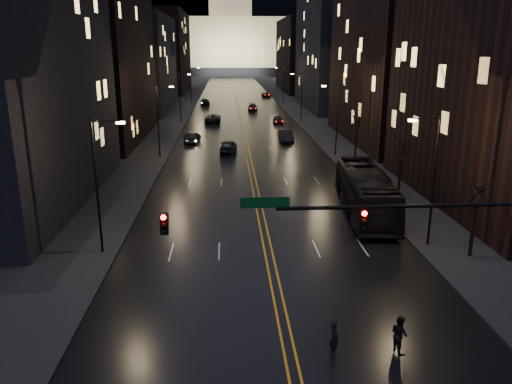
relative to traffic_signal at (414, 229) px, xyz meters
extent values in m
plane|color=black|center=(-5.91, 0.00, -5.10)|extent=(900.00, 900.00, 0.00)
cube|color=black|center=(-5.91, 130.00, -5.09)|extent=(20.00, 320.00, 0.02)
cube|color=black|center=(-19.91, 130.00, -5.02)|extent=(8.00, 320.00, 0.16)
cube|color=black|center=(8.09, 130.00, -5.02)|extent=(8.00, 320.00, 0.16)
cube|color=orange|center=(-5.91, 130.00, -5.08)|extent=(0.62, 320.00, 0.01)
cube|color=black|center=(-26.91, 22.00, 5.90)|extent=(12.00, 28.00, 22.00)
cube|color=black|center=(-26.91, 54.00, 8.90)|extent=(12.00, 30.00, 28.00)
cube|color=black|center=(-26.91, 92.00, 4.90)|extent=(12.00, 34.00, 20.00)
cube|color=black|center=(-26.91, 140.00, 6.90)|extent=(12.00, 40.00, 24.00)
cube|color=black|center=(15.09, 50.00, 13.90)|extent=(12.00, 30.00, 38.00)
cube|color=black|center=(15.09, 92.00, 7.90)|extent=(12.00, 34.00, 26.00)
cube|color=black|center=(15.09, 140.00, 5.90)|extent=(12.00, 40.00, 22.00)
cube|color=black|center=(-5.91, 250.00, -3.10)|extent=(90.00, 50.00, 4.00)
cube|color=#DCC67F|center=(-5.91, 250.00, 10.90)|extent=(80.00, 36.00, 24.00)
cylinder|color=beige|center=(-5.91, 250.00, 30.90)|extent=(22.00, 22.00, 16.00)
cylinder|color=black|center=(-0.41, 0.00, 1.10)|extent=(12.00, 0.18, 0.18)
cube|color=black|center=(-11.41, 0.00, 0.50)|extent=(0.35, 0.30, 1.00)
cube|color=black|center=(-2.41, 0.00, 0.50)|extent=(0.35, 0.30, 1.00)
sphere|color=#FF0705|center=(-11.41, -0.18, 0.85)|extent=(0.24, 0.24, 0.24)
sphere|color=#FF0705|center=(-2.41, -0.18, 0.85)|extent=(0.24, 0.24, 0.24)
cube|color=#053F14|center=(-6.91, 0.00, 1.40)|extent=(2.20, 0.06, 0.50)
cylinder|color=black|center=(5.09, 10.00, -0.60)|extent=(0.16, 0.16, 9.00)
cylinder|color=black|center=(4.19, 10.00, 3.70)|extent=(1.80, 0.10, 0.10)
cube|color=#E5C589|center=(3.29, 10.00, 3.60)|extent=(0.50, 0.25, 0.15)
cylinder|color=black|center=(-16.91, 10.00, -0.60)|extent=(0.16, 0.16, 9.00)
cylinder|color=black|center=(-16.01, 10.00, 3.70)|extent=(1.80, 0.10, 0.10)
cube|color=#E5C589|center=(-15.11, 10.00, 3.60)|extent=(0.50, 0.25, 0.15)
cylinder|color=black|center=(5.09, 40.00, -0.60)|extent=(0.16, 0.16, 9.00)
cylinder|color=black|center=(4.19, 40.00, 3.70)|extent=(1.80, 0.10, 0.10)
cube|color=#E5C589|center=(3.29, 40.00, 3.60)|extent=(0.50, 0.25, 0.15)
cylinder|color=black|center=(-16.91, 40.00, -0.60)|extent=(0.16, 0.16, 9.00)
cylinder|color=black|center=(-16.01, 40.00, 3.70)|extent=(1.80, 0.10, 0.10)
cube|color=#E5C589|center=(-15.11, 40.00, 3.60)|extent=(0.50, 0.25, 0.15)
cylinder|color=black|center=(5.09, 70.00, -0.60)|extent=(0.16, 0.16, 9.00)
cylinder|color=black|center=(4.19, 70.00, 3.70)|extent=(1.80, 0.10, 0.10)
cube|color=#E5C589|center=(3.29, 70.00, 3.60)|extent=(0.50, 0.25, 0.15)
cylinder|color=black|center=(-16.91, 70.00, -0.60)|extent=(0.16, 0.16, 9.00)
cylinder|color=black|center=(-16.01, 70.00, 3.70)|extent=(1.80, 0.10, 0.10)
cube|color=#E5C589|center=(-15.11, 70.00, 3.60)|extent=(0.50, 0.25, 0.15)
cylinder|color=black|center=(5.09, 100.00, -0.60)|extent=(0.16, 0.16, 9.00)
cylinder|color=black|center=(4.19, 100.00, 3.70)|extent=(1.80, 0.10, 0.10)
cube|color=#E5C589|center=(3.29, 100.00, 3.60)|extent=(0.50, 0.25, 0.15)
cylinder|color=black|center=(-16.91, 100.00, -0.60)|extent=(0.16, 0.16, 9.00)
cylinder|color=black|center=(-16.01, 100.00, 3.70)|extent=(1.80, 0.10, 0.10)
cube|color=#E5C589|center=(-15.11, 100.00, 3.60)|extent=(0.50, 0.25, 0.15)
cylinder|color=black|center=(7.09, 8.00, -3.35)|extent=(0.24, 0.24, 3.50)
cylinder|color=black|center=(7.09, 22.00, -3.35)|extent=(0.24, 0.24, 3.50)
cylinder|color=black|center=(7.09, 38.00, -3.35)|extent=(0.24, 0.24, 3.50)
imported|color=black|center=(2.59, 17.16, -3.23)|extent=(4.34, 13.66, 3.74)
imported|color=black|center=(-8.41, 42.99, -4.25)|extent=(2.47, 5.16, 1.70)
imported|color=black|center=(-13.54, 50.17, -4.34)|extent=(2.20, 4.82, 1.53)
imported|color=black|center=(-11.11, 70.64, -4.29)|extent=(2.87, 5.91, 1.62)
imported|color=black|center=(-13.79, 100.65, -4.34)|extent=(2.69, 5.43, 1.52)
imported|color=black|center=(-0.05, 50.25, -4.25)|extent=(1.92, 5.23, 1.71)
imported|color=black|center=(0.64, 68.00, -4.31)|extent=(2.20, 4.76, 1.58)
imported|color=black|center=(-2.89, 88.00, -4.38)|extent=(2.16, 5.05, 1.45)
imported|color=black|center=(2.59, 119.97, -4.46)|extent=(2.71, 4.85, 1.28)
imported|color=black|center=(-3.96, -2.00, -4.30)|extent=(0.55, 0.68, 1.60)
imported|color=black|center=(-1.01, -2.00, -4.23)|extent=(0.69, 0.95, 1.75)
camera|label=1|loc=(-8.54, -21.16, 8.01)|focal=35.00mm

